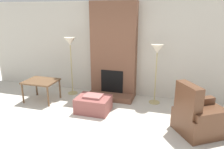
{
  "coord_description": "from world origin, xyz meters",
  "views": [
    {
      "loc": [
        1.62,
        -2.98,
        2.37
      ],
      "look_at": [
        0.0,
        2.53,
        0.66
      ],
      "focal_mm": 35.0,
      "sensor_mm": 36.0,
      "label": 1
    }
  ],
  "objects_px": {
    "armchair": "(200,119)",
    "floor_lamp_right": "(157,53)",
    "ottoman": "(93,104)",
    "floor_lamp_left": "(70,46)",
    "side_table": "(41,83)"
  },
  "relations": [
    {
      "from": "ottoman",
      "to": "floor_lamp_left",
      "type": "xyz_separation_m",
      "value": [
        -1.02,
        0.95,
        1.21
      ]
    },
    {
      "from": "armchair",
      "to": "floor_lamp_right",
      "type": "height_order",
      "value": "floor_lamp_right"
    },
    {
      "from": "armchair",
      "to": "floor_lamp_left",
      "type": "height_order",
      "value": "floor_lamp_left"
    },
    {
      "from": "ottoman",
      "to": "armchair",
      "type": "relative_size",
      "value": 0.62
    },
    {
      "from": "armchair",
      "to": "floor_lamp_left",
      "type": "bearing_deg",
      "value": 37.14
    },
    {
      "from": "armchair",
      "to": "floor_lamp_right",
      "type": "bearing_deg",
      "value": 6.46
    },
    {
      "from": "ottoman",
      "to": "floor_lamp_right",
      "type": "relative_size",
      "value": 0.51
    },
    {
      "from": "side_table",
      "to": "floor_lamp_left",
      "type": "xyz_separation_m",
      "value": [
        0.55,
        0.71,
        0.9
      ]
    },
    {
      "from": "floor_lamp_right",
      "to": "armchair",
      "type": "bearing_deg",
      "value": -50.66
    },
    {
      "from": "floor_lamp_left",
      "to": "floor_lamp_right",
      "type": "relative_size",
      "value": 1.06
    },
    {
      "from": "armchair",
      "to": "floor_lamp_right",
      "type": "distance_m",
      "value": 1.89
    },
    {
      "from": "side_table",
      "to": "floor_lamp_left",
      "type": "height_order",
      "value": "floor_lamp_left"
    },
    {
      "from": "ottoman",
      "to": "armchair",
      "type": "height_order",
      "value": "armchair"
    },
    {
      "from": "ottoman",
      "to": "floor_lamp_left",
      "type": "bearing_deg",
      "value": 137.05
    },
    {
      "from": "ottoman",
      "to": "side_table",
      "type": "relative_size",
      "value": 0.94
    }
  ]
}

